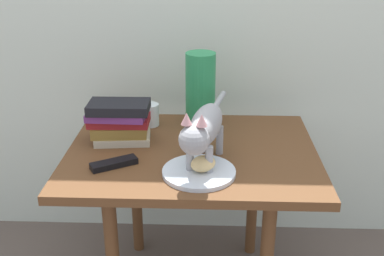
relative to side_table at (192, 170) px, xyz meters
The scene contains 8 objects.
side_table is the anchor object (origin of this frame).
plate 0.20m from the side_table, 80.94° to the right, with size 0.23×0.23×0.01m, color silver.
bread_roll 0.22m from the side_table, 77.17° to the right, with size 0.08×0.06×0.05m, color #E0BC7A.
cat 0.25m from the side_table, 71.60° to the right, with size 0.15×0.47×0.23m.
book_stack 0.31m from the side_table, 167.27° to the left, with size 0.22×0.15×0.15m.
green_vase 0.31m from the side_table, 84.02° to the left, with size 0.11×0.11×0.28m, color #288C51.
candle_jar 0.30m from the side_table, 128.62° to the left, with size 0.07×0.07×0.08m.
tv_remote 0.29m from the side_table, 151.31° to the right, with size 0.15×0.04×0.02m, color black.
Camera 1 is at (0.06, -1.46, 1.31)m, focal length 43.98 mm.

